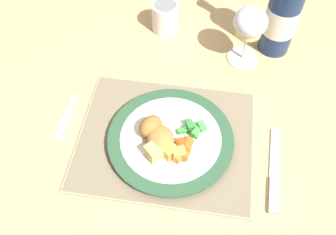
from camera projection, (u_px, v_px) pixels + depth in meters
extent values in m
plane|color=brown|center=(161.00, 197.00, 1.49)|extent=(6.00, 6.00, 0.00)
cube|color=tan|center=(156.00, 77.00, 0.91)|extent=(1.30, 1.10, 0.04)
cube|color=tan|center=(36.00, 31.00, 1.54)|extent=(0.06, 0.06, 0.70)
cube|color=tan|center=(331.00, 62.00, 1.44)|extent=(0.06, 0.06, 0.70)
cube|color=tan|center=(166.00, 139.00, 0.78)|extent=(0.36, 0.30, 0.01)
cube|color=#807259|center=(166.00, 139.00, 0.77)|extent=(0.35, 0.29, 0.00)
cylinder|color=white|center=(171.00, 141.00, 0.76)|extent=(0.21, 0.21, 0.01)
cylinder|color=#2D5638|center=(171.00, 138.00, 0.76)|extent=(0.26, 0.26, 0.01)
cylinder|color=white|center=(171.00, 138.00, 0.75)|extent=(0.20, 0.20, 0.00)
ellipsoid|color=#A87033|center=(151.00, 126.00, 0.74)|extent=(0.06, 0.07, 0.04)
ellipsoid|color=#B77F3D|center=(160.00, 139.00, 0.73)|extent=(0.07, 0.08, 0.04)
cube|color=green|center=(194.00, 135.00, 0.75)|extent=(0.02, 0.02, 0.01)
cube|color=green|center=(191.00, 128.00, 0.76)|extent=(0.03, 0.02, 0.01)
cube|color=green|center=(190.00, 126.00, 0.76)|extent=(0.02, 0.02, 0.01)
cube|color=#338438|center=(190.00, 124.00, 0.75)|extent=(0.02, 0.03, 0.01)
cube|color=#338438|center=(188.00, 127.00, 0.76)|extent=(0.03, 0.02, 0.01)
cube|color=#4CA84C|center=(202.00, 126.00, 0.76)|extent=(0.02, 0.03, 0.01)
cube|color=green|center=(182.00, 131.00, 0.76)|extent=(0.02, 0.02, 0.01)
cube|color=#4CA84C|center=(196.00, 132.00, 0.74)|extent=(0.02, 0.02, 0.01)
cylinder|color=orange|center=(185.00, 149.00, 0.72)|extent=(0.03, 0.05, 0.02)
cylinder|color=#CC5119|center=(182.00, 147.00, 0.73)|extent=(0.03, 0.04, 0.02)
cylinder|color=orange|center=(180.00, 155.00, 0.72)|extent=(0.03, 0.04, 0.02)
cube|color=silver|center=(63.00, 124.00, 0.80)|extent=(0.02, 0.08, 0.01)
cube|color=silver|center=(71.00, 106.00, 0.83)|extent=(0.01, 0.02, 0.01)
cube|color=silver|center=(76.00, 99.00, 0.84)|extent=(0.00, 0.02, 0.00)
cube|color=silver|center=(74.00, 99.00, 0.84)|extent=(0.00, 0.02, 0.00)
cube|color=silver|center=(73.00, 99.00, 0.84)|extent=(0.00, 0.02, 0.00)
cube|color=silver|center=(71.00, 98.00, 0.84)|extent=(0.00, 0.02, 0.00)
cube|color=silver|center=(275.00, 154.00, 0.76)|extent=(0.02, 0.12, 0.00)
cube|color=#B2B2B7|center=(273.00, 196.00, 0.70)|extent=(0.02, 0.07, 0.01)
cylinder|color=silver|center=(242.00, 58.00, 0.91)|extent=(0.07, 0.07, 0.00)
cylinder|color=silver|center=(245.00, 46.00, 0.88)|extent=(0.01, 0.01, 0.08)
ellipsoid|color=silver|center=(251.00, 22.00, 0.82)|extent=(0.08, 0.08, 0.06)
cylinder|color=#E0D684|center=(249.00, 29.00, 0.84)|extent=(0.06, 0.06, 0.02)
cylinder|color=navy|center=(282.00, 15.00, 0.86)|extent=(0.08, 0.08, 0.20)
cylinder|color=white|center=(281.00, 19.00, 0.87)|extent=(0.08, 0.08, 0.07)
cube|color=#E5BC66|center=(154.00, 152.00, 0.72)|extent=(0.04, 0.04, 0.03)
cube|color=#DBB256|center=(162.00, 146.00, 0.73)|extent=(0.03, 0.03, 0.02)
cube|color=gold|center=(179.00, 154.00, 0.72)|extent=(0.03, 0.03, 0.02)
cube|color=gold|center=(169.00, 151.00, 0.72)|extent=(0.03, 0.04, 0.03)
cylinder|color=white|center=(167.00, 17.00, 0.95)|extent=(0.07, 0.07, 0.08)
cylinder|color=gray|center=(167.00, 6.00, 0.92)|extent=(0.06, 0.06, 0.01)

